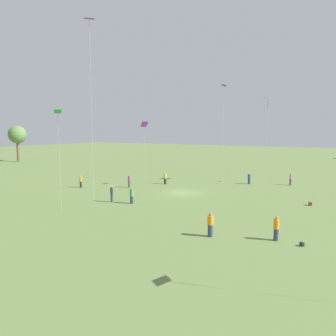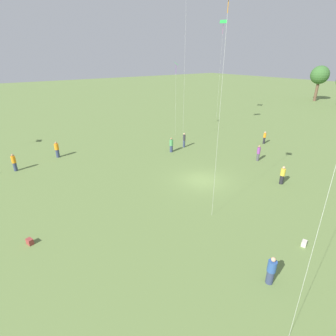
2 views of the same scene
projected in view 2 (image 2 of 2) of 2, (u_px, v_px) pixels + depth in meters
name	position (u px, v px, depth m)	size (l,w,h in m)	color
ground_plane	(202.00, 180.00, 24.91)	(240.00, 240.00, 0.00)	olive
tree_0	(320.00, 75.00, 65.78)	(4.42, 4.42, 8.65)	brown
person_0	(171.00, 145.00, 31.85)	(0.45, 0.45, 1.80)	#333D5B
person_1	(14.00, 163.00, 26.57)	(0.52, 0.52, 1.83)	#333D5B
person_2	(184.00, 140.00, 33.47)	(0.44, 0.44, 1.88)	#333D5B
person_3	(271.00, 271.00, 13.35)	(0.61, 0.61, 1.66)	#333D5B
person_4	(258.00, 153.00, 29.15)	(0.46, 0.46, 1.80)	#4C4C51
person_5	(264.00, 138.00, 34.89)	(0.43, 0.43, 1.66)	#232328
person_6	(282.00, 175.00, 23.88)	(0.53, 0.53, 1.73)	#232328
person_7	(57.00, 150.00, 30.16)	(0.60, 0.60, 1.87)	#333D5B
kite_1	(176.00, 68.00, 35.27)	(0.90, 0.88, 10.15)	green
kite_2	(227.00, 19.00, 14.38)	(0.87, 0.86, 14.00)	black
kite_5	(223.00, 25.00, 42.73)	(1.52, 1.50, 16.28)	green
picnic_bag_0	(304.00, 243.00, 16.25)	(0.38, 0.48, 0.34)	beige
picnic_bag_1	(30.00, 242.00, 16.38)	(0.51, 0.41, 0.38)	#933833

